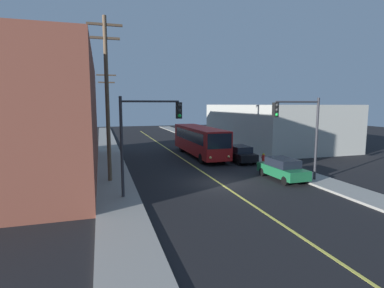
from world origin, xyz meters
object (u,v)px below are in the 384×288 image
Objects in this scene: traffic_signal_right_corner at (299,124)px; parked_car_black at (240,154)px; traffic_signal_left_corner at (147,127)px; parked_car_green at (282,169)px; utility_pole_near at (107,93)px; parked_car_white at (220,147)px; utility_pole_mid at (107,105)px; city_bus at (199,140)px; fire_hydrant at (263,157)px.

parked_car_black is at bearing 93.01° from traffic_signal_right_corner.
traffic_signal_left_corner is at bearing -140.03° from parked_car_black.
parked_car_green and parked_car_black have the same top height.
parked_car_black is at bearing 90.05° from parked_car_green.
traffic_signal_left_corner is at bearing -63.06° from utility_pole_near.
utility_pole_mid is at bearing 144.97° from parked_car_white.
parked_car_green is 3.69m from traffic_signal_right_corner.
traffic_signal_left_corner is (-10.37, -8.70, 3.46)m from parked_car_black.
parked_car_black is (2.76, -4.44, -0.98)m from city_bus.
traffic_signal_left_corner is at bearing -120.08° from city_bus.
city_bus is at bearing -170.88° from parked_car_white.
fire_hydrant is at bearing 31.21° from traffic_signal_left_corner.
parked_car_white is 17.38m from traffic_signal_left_corner.
parked_car_white is at bearing 107.71° from fire_hydrant.
utility_pole_mid is (-12.17, 20.66, 4.68)m from parked_car_green.
city_bus reaches higher than parked_car_green.
traffic_signal_left_corner is 14.81m from fire_hydrant.
utility_pole_mid is (0.39, 17.77, -0.93)m from utility_pole_near.
parked_car_black is 0.45× the size of utility_pole_mid.
parked_car_green is 1.00× the size of parked_car_white.
city_bus is 12.12m from parked_car_green.
parked_car_black is 9.19m from traffic_signal_right_corner.
utility_pole_mid is 11.62× the size of fire_hydrant.
utility_pole_mid is (-12.09, 8.47, 4.68)m from parked_car_white.
parked_car_white is (2.69, 0.43, -0.98)m from city_bus.
utility_pole_near is 13.75× the size of fire_hydrant.
parked_car_black is 18.65m from utility_pole_mid.
parked_car_white is 13.83m from traffic_signal_right_corner.
traffic_signal_right_corner is at bearing -101.25° from fire_hydrant.
utility_pole_mid is at bearing 132.34° from parked_car_black.
utility_pole_mid is at bearing 94.63° from traffic_signal_left_corner.
parked_car_green is at bearing -107.26° from fire_hydrant.
parked_car_green is at bearing -76.74° from city_bus.
parked_car_green is at bearing 110.42° from traffic_signal_right_corner.
fire_hydrant is (4.65, -5.71, -1.23)m from city_bus.
utility_pole_near reaches higher than fire_hydrant.
utility_pole_near is at bearing -137.82° from city_bus.
traffic_signal_right_corner is (0.52, -13.37, 3.46)m from parked_car_white.
fire_hydrant is at bearing -50.84° from city_bus.
utility_pole_near reaches higher than city_bus.
utility_pole_near reaches higher than parked_car_green.
parked_car_white is 15.48m from utility_pole_mid.
city_bus is 7.47m from fire_hydrant.
fire_hydrant is at bearing -46.13° from utility_pole_mid.
parked_car_black is at bearing -89.12° from parked_car_white.
utility_pole_near reaches higher than traffic_signal_right_corner.
utility_pole_mid is 22.15m from traffic_signal_left_corner.
traffic_signal_left_corner reaches higher than city_bus.
city_bus reaches higher than parked_car_black.
utility_pole_mid is (-12.16, 13.35, 4.68)m from parked_car_black.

